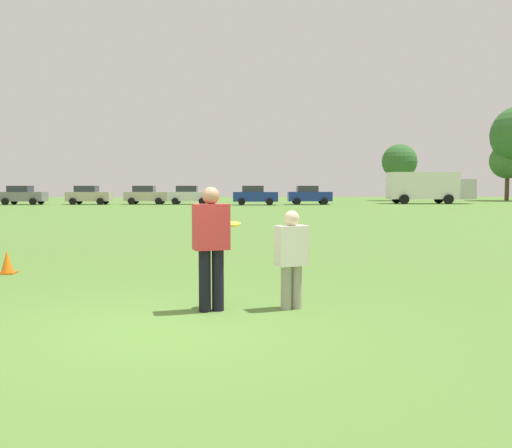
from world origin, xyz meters
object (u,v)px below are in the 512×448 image
Objects in this scene: player_thrower at (211,241)px; parked_car_center at (146,195)px; parked_car_near_right at (255,195)px; box_truck at (428,186)px; frisbee at (232,224)px; parked_car_mid_right at (189,195)px; parked_car_far_right at (309,195)px; traffic_cone at (7,262)px; parked_car_mid_left at (89,195)px; parked_car_near_left at (23,195)px; player_defender at (292,255)px.

player_thrower is 46.84m from parked_car_center.
box_truck is (17.73, 2.81, 0.83)m from parked_car_near_right.
parked_car_mid_right is (-4.09, 45.67, -0.29)m from frisbee.
parked_car_far_right reaches higher than player_thrower.
parked_car_mid_right is (-3.80, 45.90, -0.07)m from player_thrower.
player_thrower reaches higher than traffic_cone.
traffic_cone is 42.41m from parked_car_mid_right.
parked_car_center and parked_car_mid_right have the same top height.
parked_car_mid_left and parked_car_center have the same top height.
box_truck reaches higher than parked_car_mid_right.
traffic_cone is at bearing -99.62° from parked_car_near_right.
parked_car_near_left reaches higher than traffic_cone.
parked_car_near_right is (1.43, 43.64, 0.14)m from player_defender.
parked_car_mid_left is (6.23, 0.22, 0.00)m from parked_car_near_left.
parked_car_near_right is at bearing -170.99° from box_truck.
parked_car_near_left is at bearing 113.39° from player_thrower.
parked_car_center is 10.86m from parked_car_near_right.
parked_car_mid_right is (4.21, -0.25, 0.00)m from parked_car_center.
parked_car_near_right is at bearing 88.13° from player_defender.
parked_car_mid_left reaches higher than player_defender.
player_thrower is at bearing -85.27° from parked_car_mid_right.
parked_car_near_left is 15.95m from parked_car_mid_right.
parked_car_near_left is 1.00× the size of parked_car_far_right.
parked_car_far_right is at bearing 80.00° from player_thrower.
traffic_cone is 0.11× the size of parked_car_center.
player_thrower is 0.20× the size of box_truck.
player_defender is 50.25m from box_truck.
parked_car_mid_right is at bearing 161.09° from parked_car_near_right.
box_truck is at bearing 66.43° from player_thrower.
frisbee is 49.64m from parked_car_near_left.
player_defender is at bearing -9.78° from frisbee.
player_thrower is at bearing -73.58° from parked_car_mid_left.
player_thrower is 49.74m from parked_car_near_left.
traffic_cone is 42.82m from parked_car_center.
player_thrower is 50.77m from box_truck.
parked_car_center is (5.50, 0.28, 0.00)m from parked_car_mid_left.
frisbee is at bearing -66.20° from parked_car_near_left.
parked_car_center is at bearing 176.65° from parked_car_mid_right.
frisbee is at bearing 38.85° from player_thrower.
traffic_cone is at bearing -119.70° from box_truck.
parked_car_center is 28.32m from box_truck.
parked_car_mid_left is 0.50× the size of box_truck.
parked_car_near_right is at bearing -18.91° from parked_car_mid_right.
parked_car_center and parked_car_far_right have the same top height.
frisbee is 0.06× the size of parked_car_mid_left.
parked_car_mid_left reaches higher than frisbee.
parked_car_mid_left is at bearing 106.42° from player_thrower.
parked_car_near_right and parked_car_far_right have the same top height.
parked_car_near_left is 11.75m from parked_car_center.
parked_car_far_right is (6.75, 44.67, 0.14)m from player_defender.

